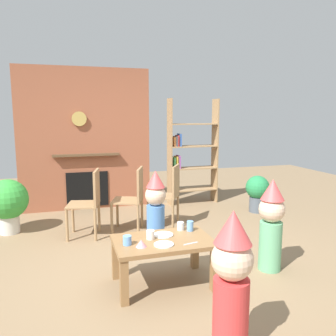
% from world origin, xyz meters
% --- Properties ---
extents(ground_plane, '(12.00, 12.00, 0.00)m').
position_xyz_m(ground_plane, '(0.00, 0.00, 0.00)').
color(ground_plane, '#846B4C').
extents(brick_fireplace_feature, '(2.20, 0.28, 2.40)m').
position_xyz_m(brick_fireplace_feature, '(-0.66, 2.60, 1.19)').
color(brick_fireplace_feature, '#935138').
rests_on(brick_fireplace_feature, ground_plane).
extents(bookshelf, '(0.90, 0.28, 1.90)m').
position_xyz_m(bookshelf, '(1.16, 2.40, 0.89)').
color(bookshelf, '#9E7A51').
rests_on(bookshelf, ground_plane).
extents(coffee_table, '(0.93, 0.60, 0.45)m').
position_xyz_m(coffee_table, '(-0.15, -0.43, 0.37)').
color(coffee_table, olive).
rests_on(coffee_table, ground_plane).
extents(paper_cup_near_left, '(0.07, 0.07, 0.10)m').
position_xyz_m(paper_cup_near_left, '(0.18, -0.27, 0.50)').
color(paper_cup_near_left, '#669EE0').
rests_on(paper_cup_near_left, coffee_table).
extents(paper_cup_near_right, '(0.08, 0.08, 0.09)m').
position_xyz_m(paper_cup_near_right, '(-0.50, -0.46, 0.49)').
color(paper_cup_near_right, '#669EE0').
rests_on(paper_cup_near_right, coffee_table).
extents(paper_cup_center, '(0.08, 0.08, 0.09)m').
position_xyz_m(paper_cup_center, '(-0.26, -0.38, 0.49)').
color(paper_cup_center, silver).
rests_on(paper_cup_center, coffee_table).
extents(paper_cup_far_left, '(0.07, 0.07, 0.09)m').
position_xyz_m(paper_cup_far_left, '(0.09, -0.22, 0.49)').
color(paper_cup_far_left, silver).
rests_on(paper_cup_far_left, coffee_table).
extents(paper_plate_front, '(0.18, 0.18, 0.01)m').
position_xyz_m(paper_plate_front, '(-0.18, -0.56, 0.45)').
color(paper_plate_front, white).
rests_on(paper_plate_front, coffee_table).
extents(paper_plate_rear, '(0.20, 0.20, 0.01)m').
position_xyz_m(paper_plate_rear, '(-0.12, -0.32, 0.45)').
color(paper_plate_rear, white).
rests_on(paper_plate_rear, coffee_table).
extents(birthday_cake_slice, '(0.10, 0.10, 0.07)m').
position_xyz_m(birthday_cake_slice, '(-0.39, -0.55, 0.48)').
color(birthday_cake_slice, pink).
rests_on(birthday_cake_slice, coffee_table).
extents(table_fork, '(0.15, 0.05, 0.01)m').
position_xyz_m(table_fork, '(0.06, -0.61, 0.45)').
color(table_fork, silver).
rests_on(table_fork, coffee_table).
extents(child_with_cone_hat, '(0.28, 0.28, 1.01)m').
position_xyz_m(child_with_cone_hat, '(0.01, -1.50, 0.54)').
color(child_with_cone_hat, '#D13838').
rests_on(child_with_cone_hat, ground_plane).
extents(child_in_pink, '(0.27, 0.27, 0.97)m').
position_xyz_m(child_in_pink, '(1.01, -0.45, 0.51)').
color(child_in_pink, '#66B27F').
rests_on(child_in_pink, ground_plane).
extents(child_by_the_chairs, '(0.26, 0.26, 0.94)m').
position_xyz_m(child_by_the_chairs, '(0.05, 0.59, 0.50)').
color(child_by_the_chairs, '#4C7FC6').
rests_on(child_by_the_chairs, ground_plane).
extents(dining_chair_left, '(0.48, 0.48, 0.90)m').
position_xyz_m(dining_chair_left, '(-0.71, 1.12, 0.51)').
color(dining_chair_left, '#9E7A51').
rests_on(dining_chair_left, ground_plane).
extents(dining_chair_middle, '(0.52, 0.52, 0.90)m').
position_xyz_m(dining_chair_middle, '(-0.12, 1.15, 0.51)').
color(dining_chair_middle, '#9E7A51').
rests_on(dining_chair_middle, ground_plane).
extents(dining_chair_right, '(0.55, 0.55, 0.90)m').
position_xyz_m(dining_chair_right, '(0.43, 1.24, 0.51)').
color(dining_chair_right, '#9E7A51').
rests_on(dining_chair_right, ground_plane).
extents(potted_plant_tall, '(0.39, 0.39, 0.62)m').
position_xyz_m(potted_plant_tall, '(2.05, 1.50, 0.36)').
color(potted_plant_tall, '#4C5660').
rests_on(potted_plant_tall, ground_plane).
extents(potted_plant_short, '(0.55, 0.55, 0.75)m').
position_xyz_m(potted_plant_short, '(-1.78, 1.58, 0.44)').
color(potted_plant_short, beige).
rests_on(potted_plant_short, ground_plane).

